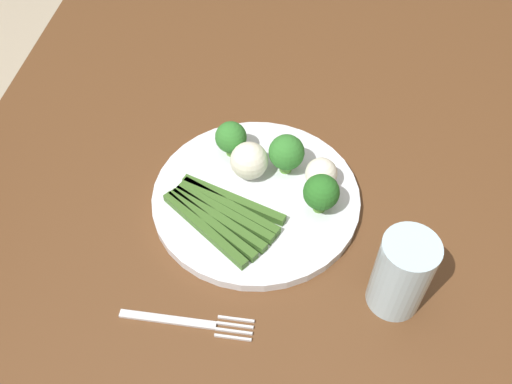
{
  "coord_description": "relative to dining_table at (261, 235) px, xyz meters",
  "views": [
    {
      "loc": [
        0.49,
        0.06,
        1.37
      ],
      "look_at": [
        0.01,
        -0.01,
        0.77
      ],
      "focal_mm": 38.61,
      "sensor_mm": 36.0,
      "label": 1
    }
  ],
  "objects": [
    {
      "name": "asparagus_bundle",
      "position": [
        0.06,
        -0.05,
        0.12
      ],
      "size": [
        0.14,
        0.17,
        0.01
      ],
      "rotation": [
        0.0,
        0.0,
        1.05
      ],
      "color": "#3D6626",
      "rests_on": "plate"
    },
    {
      "name": "broccoli_back_right",
      "position": [
        -0.06,
        -0.05,
        0.15
      ],
      "size": [
        0.05,
        0.05,
        0.06
      ],
      "color": "#609E3D",
      "rests_on": "plate"
    },
    {
      "name": "broccoli_right",
      "position": [
        -0.04,
        0.03,
        0.15
      ],
      "size": [
        0.05,
        0.05,
        0.06
      ],
      "color": "#609E3D",
      "rests_on": "plate"
    },
    {
      "name": "dining_table",
      "position": [
        0.0,
        0.0,
        0.0
      ],
      "size": [
        1.42,
        0.92,
        0.75
      ],
      "color": "brown",
      "rests_on": "ground_plane"
    },
    {
      "name": "ground_plane",
      "position": [
        0.0,
        0.0,
        -0.66
      ],
      "size": [
        6.0,
        6.0,
        0.02
      ],
      "primitive_type": "cube",
      "color": "#B7A88E"
    },
    {
      "name": "cauliflower_back",
      "position": [
        -0.02,
        0.08,
        0.14
      ],
      "size": [
        0.05,
        0.05,
        0.05
      ],
      "primitive_type": "sphere",
      "color": "white",
      "rests_on": "plate"
    },
    {
      "name": "water_glass",
      "position": [
        0.14,
        0.18,
        0.16
      ],
      "size": [
        0.07,
        0.07,
        0.12
      ],
      "primitive_type": "cylinder",
      "color": "silver",
      "rests_on": "dining_table"
    },
    {
      "name": "broccoli_left",
      "position": [
        0.02,
        0.08,
        0.15
      ],
      "size": [
        0.05,
        0.05,
        0.06
      ],
      "color": "#568E33",
      "rests_on": "plate"
    },
    {
      "name": "plate",
      "position": [
        0.01,
        -0.01,
        0.11
      ],
      "size": [
        0.29,
        0.29,
        0.01
      ],
      "primitive_type": "cylinder",
      "color": "white",
      "rests_on": "dining_table"
    },
    {
      "name": "cauliflower_near_fork",
      "position": [
        -0.03,
        -0.02,
        0.14
      ],
      "size": [
        0.05,
        0.05,
        0.05
      ],
      "primitive_type": "sphere",
      "color": "white",
      "rests_on": "plate"
    },
    {
      "name": "fork",
      "position": [
        0.21,
        -0.06,
        0.1
      ],
      "size": [
        0.03,
        0.17,
        0.0
      ],
      "rotation": [
        0.0,
        0.0,
        1.56
      ],
      "color": "silver",
      "rests_on": "dining_table"
    }
  ]
}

